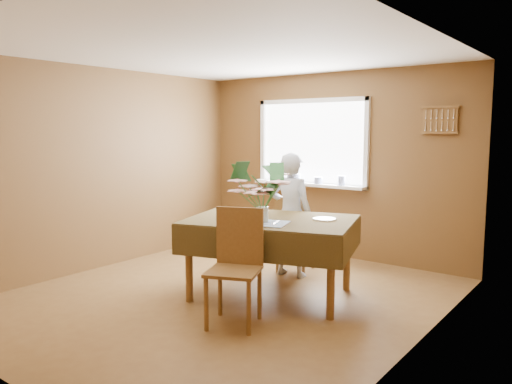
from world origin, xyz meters
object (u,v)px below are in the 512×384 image
Objects in this scene: dining_table at (271,228)px; seated_woman at (291,215)px; flower_bouquet at (262,188)px; chair_near at (236,261)px; chair_far at (293,231)px.

dining_table is 0.78m from seated_woman.
seated_woman is at bearing 106.17° from flower_bouquet.
dining_table is 3.19× the size of flower_bouquet.
chair_near is 1.68× the size of flower_bouquet.
chair_far is 1.72m from chair_near.
seated_woman reaches higher than flower_bouquet.
chair_far is at bearing 107.05° from flower_bouquet.
flower_bouquet is (0.33, -1.09, 0.65)m from chair_far.
flower_bouquet is at bearing -97.26° from dining_table.
seated_woman is 2.40× the size of flower_bouquet.
seated_woman is at bearing 101.05° from chair_far.
chair_far is at bearing -72.55° from seated_woman.
flower_bouquet is at bearing 101.21° from seated_woman.
chair_near is 1.57m from seated_woman.
seated_woman is at bearing 81.98° from chair_near.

